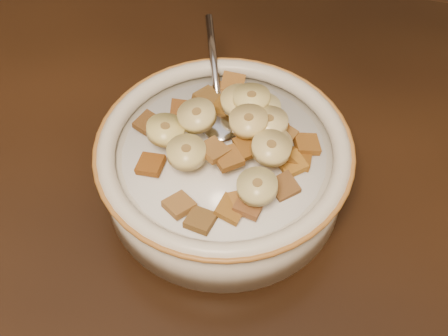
# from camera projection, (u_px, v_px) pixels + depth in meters

# --- Properties ---
(chair) EXTENTS (0.52, 0.52, 0.93)m
(chair) POSITION_uv_depth(u_px,v_px,m) (126.00, 41.00, 1.10)
(chair) COLOR black
(chair) RESTS_ON floor
(cereal_bowl) EXTENTS (0.20, 0.20, 0.05)m
(cereal_bowl) POSITION_uv_depth(u_px,v_px,m) (224.00, 172.00, 0.54)
(cereal_bowl) COLOR beige
(cereal_bowl) RESTS_ON table
(milk) EXTENTS (0.17, 0.17, 0.00)m
(milk) POSITION_uv_depth(u_px,v_px,m) (224.00, 154.00, 0.52)
(milk) COLOR white
(milk) RESTS_ON cereal_bowl
(spoon) EXTENTS (0.05, 0.06, 0.01)m
(spoon) POSITION_uv_depth(u_px,v_px,m) (220.00, 121.00, 0.53)
(spoon) COLOR #AFB0BB
(spoon) RESTS_ON cereal_bowl
(cereal_square_0) EXTENTS (0.03, 0.03, 0.01)m
(cereal_square_0) POSITION_uv_depth(u_px,v_px,m) (149.00, 124.00, 0.53)
(cereal_square_0) COLOR brown
(cereal_square_0) RESTS_ON milk
(cereal_square_1) EXTENTS (0.02, 0.02, 0.01)m
(cereal_square_1) POSITION_uv_depth(u_px,v_px,m) (257.00, 120.00, 0.52)
(cereal_square_1) COLOR brown
(cereal_square_1) RESTS_ON milk
(cereal_square_2) EXTENTS (0.03, 0.03, 0.01)m
(cereal_square_2) POSITION_uv_depth(u_px,v_px,m) (249.00, 146.00, 0.49)
(cereal_square_2) COLOR brown
(cereal_square_2) RESTS_ON milk
(cereal_square_3) EXTENTS (0.02, 0.02, 0.01)m
(cereal_square_3) POSITION_uv_depth(u_px,v_px,m) (216.00, 99.00, 0.55)
(cereal_square_3) COLOR olive
(cereal_square_3) RESTS_ON milk
(cereal_square_4) EXTENTS (0.02, 0.02, 0.01)m
(cereal_square_4) POSITION_uv_depth(u_px,v_px,m) (182.00, 111.00, 0.53)
(cereal_square_4) COLOR brown
(cereal_square_4) RESTS_ON milk
(cereal_square_5) EXTENTS (0.03, 0.03, 0.01)m
(cereal_square_5) POSITION_uv_depth(u_px,v_px,m) (272.00, 126.00, 0.52)
(cereal_square_5) COLOR #965B21
(cereal_square_5) RESTS_ON milk
(cereal_square_6) EXTENTS (0.03, 0.03, 0.01)m
(cereal_square_6) POSITION_uv_depth(u_px,v_px,m) (292.00, 164.00, 0.50)
(cereal_square_6) COLOR #9E6A1F
(cereal_square_6) RESTS_ON milk
(cereal_square_7) EXTENTS (0.03, 0.03, 0.01)m
(cereal_square_7) POSITION_uv_depth(u_px,v_px,m) (307.00, 144.00, 0.51)
(cereal_square_7) COLOR brown
(cereal_square_7) RESTS_ON milk
(cereal_square_8) EXTENTS (0.03, 0.03, 0.01)m
(cereal_square_8) POSITION_uv_depth(u_px,v_px,m) (208.00, 98.00, 0.54)
(cereal_square_8) COLOR brown
(cereal_square_8) RESTS_ON milk
(cereal_square_9) EXTENTS (0.02, 0.02, 0.01)m
(cereal_square_9) POSITION_uv_depth(u_px,v_px,m) (249.00, 205.00, 0.47)
(cereal_square_9) COLOR brown
(cereal_square_9) RESTS_ON milk
(cereal_square_10) EXTENTS (0.03, 0.03, 0.01)m
(cereal_square_10) POSITION_uv_depth(u_px,v_px,m) (284.00, 187.00, 0.49)
(cereal_square_10) COLOR brown
(cereal_square_10) RESTS_ON milk
(cereal_square_11) EXTENTS (0.02, 0.02, 0.01)m
(cereal_square_11) POSITION_uv_depth(u_px,v_px,m) (227.00, 105.00, 0.53)
(cereal_square_11) COLOR #975E18
(cereal_square_11) RESTS_ON milk
(cereal_square_12) EXTENTS (0.02, 0.02, 0.01)m
(cereal_square_12) POSITION_uv_depth(u_px,v_px,m) (200.00, 220.00, 0.47)
(cereal_square_12) COLOR brown
(cereal_square_12) RESTS_ON milk
(cereal_square_13) EXTENTS (0.03, 0.03, 0.01)m
(cereal_square_13) POSITION_uv_depth(u_px,v_px,m) (241.00, 203.00, 0.48)
(cereal_square_13) COLOR brown
(cereal_square_13) RESTS_ON milk
(cereal_square_14) EXTENTS (0.03, 0.03, 0.01)m
(cereal_square_14) POSITION_uv_depth(u_px,v_px,m) (228.00, 158.00, 0.49)
(cereal_square_14) COLOR #97541B
(cereal_square_14) RESTS_ON milk
(cereal_square_15) EXTENTS (0.02, 0.02, 0.01)m
(cereal_square_15) POSITION_uv_depth(u_px,v_px,m) (233.00, 84.00, 0.55)
(cereal_square_15) COLOR brown
(cereal_square_15) RESTS_ON milk
(cereal_square_16) EXTENTS (0.03, 0.03, 0.01)m
(cereal_square_16) POSITION_uv_depth(u_px,v_px,m) (213.00, 150.00, 0.49)
(cereal_square_16) COLOR olive
(cereal_square_16) RESTS_ON milk
(cereal_square_17) EXTENTS (0.02, 0.02, 0.01)m
(cereal_square_17) POSITION_uv_depth(u_px,v_px,m) (150.00, 165.00, 0.50)
(cereal_square_17) COLOR brown
(cereal_square_17) RESTS_ON milk
(cereal_square_18) EXTENTS (0.03, 0.03, 0.01)m
(cereal_square_18) POSITION_uv_depth(u_px,v_px,m) (283.00, 134.00, 0.51)
(cereal_square_18) COLOR brown
(cereal_square_18) RESTS_ON milk
(cereal_square_19) EXTENTS (0.02, 0.02, 0.01)m
(cereal_square_19) POSITION_uv_depth(u_px,v_px,m) (299.00, 159.00, 0.51)
(cereal_square_19) COLOR brown
(cereal_square_19) RESTS_ON milk
(cereal_square_20) EXTENTS (0.02, 0.02, 0.01)m
(cereal_square_20) POSITION_uv_depth(u_px,v_px,m) (228.00, 93.00, 0.55)
(cereal_square_20) COLOR brown
(cereal_square_20) RESTS_ON milk
(cereal_square_21) EXTENTS (0.03, 0.03, 0.01)m
(cereal_square_21) POSITION_uv_depth(u_px,v_px,m) (179.00, 205.00, 0.48)
(cereal_square_21) COLOR olive
(cereal_square_21) RESTS_ON milk
(cereal_square_22) EXTENTS (0.02, 0.02, 0.01)m
(cereal_square_22) POSITION_uv_depth(u_px,v_px,m) (231.00, 209.00, 0.47)
(cereal_square_22) COLOR brown
(cereal_square_22) RESTS_ON milk
(banana_slice_0) EXTENTS (0.04, 0.04, 0.01)m
(banana_slice_0) POSITION_uv_depth(u_px,v_px,m) (263.00, 110.00, 0.52)
(banana_slice_0) COLOR #D6CD7C
(banana_slice_0) RESTS_ON milk
(banana_slice_1) EXTENTS (0.04, 0.04, 0.01)m
(banana_slice_1) POSITION_uv_depth(u_px,v_px,m) (166.00, 130.00, 0.50)
(banana_slice_1) COLOR #CFC366
(banana_slice_1) RESTS_ON milk
(banana_slice_2) EXTENTS (0.04, 0.04, 0.01)m
(banana_slice_2) POSITION_uv_depth(u_px,v_px,m) (257.00, 186.00, 0.47)
(banana_slice_2) COLOR #D5CA7D
(banana_slice_2) RESTS_ON milk
(banana_slice_3) EXTENTS (0.04, 0.04, 0.01)m
(banana_slice_3) POSITION_uv_depth(u_px,v_px,m) (272.00, 145.00, 0.49)
(banana_slice_3) COLOR beige
(banana_slice_3) RESTS_ON milk
(banana_slice_4) EXTENTS (0.04, 0.04, 0.01)m
(banana_slice_4) POSITION_uv_depth(u_px,v_px,m) (249.00, 121.00, 0.49)
(banana_slice_4) COLOR #CDBA70
(banana_slice_4) RESTS_ON milk
(banana_slice_5) EXTENTS (0.04, 0.04, 0.01)m
(banana_slice_5) POSITION_uv_depth(u_px,v_px,m) (251.00, 98.00, 0.52)
(banana_slice_5) COLOR #EAD47D
(banana_slice_5) RESTS_ON milk
(banana_slice_6) EXTENTS (0.03, 0.03, 0.01)m
(banana_slice_6) POSITION_uv_depth(u_px,v_px,m) (186.00, 152.00, 0.48)
(banana_slice_6) COLOR #EED774
(banana_slice_6) RESTS_ON milk
(banana_slice_7) EXTENTS (0.03, 0.03, 0.02)m
(banana_slice_7) POSITION_uv_depth(u_px,v_px,m) (197.00, 116.00, 0.50)
(banana_slice_7) COLOR #E8CE89
(banana_slice_7) RESTS_ON milk
(banana_slice_8) EXTENTS (0.04, 0.04, 0.01)m
(banana_slice_8) POSITION_uv_depth(u_px,v_px,m) (271.00, 148.00, 0.48)
(banana_slice_8) COLOR #D8C378
(banana_slice_8) RESTS_ON milk
(banana_slice_9) EXTENTS (0.04, 0.04, 0.01)m
(banana_slice_9) POSITION_uv_depth(u_px,v_px,m) (239.00, 101.00, 0.52)
(banana_slice_9) COLOR #E6CB7B
(banana_slice_9) RESTS_ON milk
(banana_slice_10) EXTENTS (0.04, 0.04, 0.01)m
(banana_slice_10) POSITION_uv_depth(u_px,v_px,m) (269.00, 122.00, 0.50)
(banana_slice_10) COLOR #EBD48A
(banana_slice_10) RESTS_ON milk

